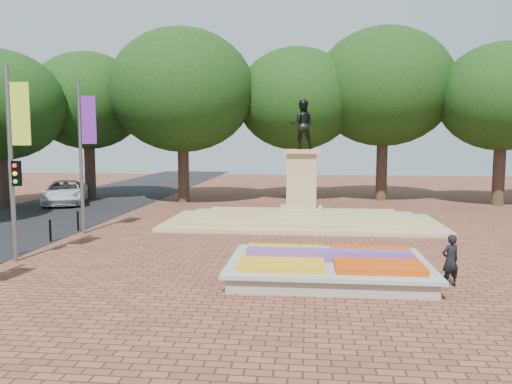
# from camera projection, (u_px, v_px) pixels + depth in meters

# --- Properties ---
(ground) EXTENTS (90.00, 90.00, 0.00)m
(ground) POSITION_uv_depth(u_px,v_px,m) (298.00, 262.00, 18.03)
(ground) COLOR brown
(ground) RESTS_ON ground
(flower_bed) EXTENTS (6.30, 4.30, 0.91)m
(flower_bed) POSITION_uv_depth(u_px,v_px,m) (329.00, 266.00, 15.91)
(flower_bed) COLOR gray
(flower_bed) RESTS_ON ground
(monument) EXTENTS (14.00, 6.00, 6.40)m
(monument) POSITION_uv_depth(u_px,v_px,m) (301.00, 208.00, 25.85)
(monument) COLOR tan
(monument) RESTS_ON ground
(tree_row_back) EXTENTS (44.80, 8.80, 10.43)m
(tree_row_back) POSITION_uv_depth(u_px,v_px,m) (338.00, 107.00, 34.89)
(tree_row_back) COLOR #35251D
(tree_row_back) RESTS_ON ground
(banner_poles) EXTENTS (0.88, 11.17, 7.00)m
(banner_poles) POSITION_uv_depth(u_px,v_px,m) (9.00, 155.00, 17.38)
(banner_poles) COLOR slate
(banner_poles) RESTS_ON ground
(van) EXTENTS (4.61, 6.39, 1.62)m
(van) POSITION_uv_depth(u_px,v_px,m) (65.00, 192.00, 34.02)
(van) COLOR silver
(van) RESTS_ON ground
(pedestrian) EXTENTS (0.68, 0.57, 1.58)m
(pedestrian) POSITION_uv_depth(u_px,v_px,m) (450.00, 260.00, 14.95)
(pedestrian) COLOR black
(pedestrian) RESTS_ON ground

